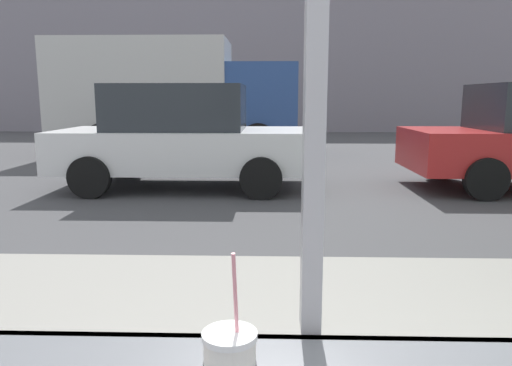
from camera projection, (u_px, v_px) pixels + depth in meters
name	position (u px, v px, depth m)	size (l,w,h in m)	color
ground_plane	(276.00, 178.00, 9.20)	(60.00, 60.00, 0.00)	#424244
sidewalk_strip	(287.00, 342.00, 2.89)	(16.00, 2.80, 0.12)	gray
building_facade_far	(273.00, 61.00, 21.34)	(28.00, 1.20, 6.19)	gray
parked_car_white	(183.00, 136.00, 8.07)	(4.18, 2.07, 1.72)	silver
box_truck	(171.00, 94.00, 12.57)	(6.22, 2.44, 2.95)	beige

